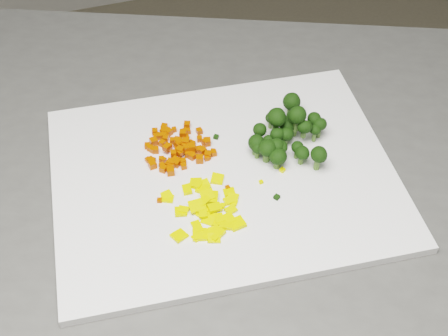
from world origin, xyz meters
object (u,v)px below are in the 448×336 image
object	(u,v)px
cutting_board	(224,176)
carrot_pile	(179,143)
pepper_pile	(206,202)
broccoli_pile	(293,128)
counter_block	(201,322)

from	to	relation	value
cutting_board	carrot_pile	bearing A→B (deg)	127.28
cutting_board	carrot_pile	world-z (taller)	carrot_pile
pepper_pile	broccoli_pile	bearing A→B (deg)	26.27
cutting_board	pepper_pile	world-z (taller)	pepper_pile
broccoli_pile	carrot_pile	bearing A→B (deg)	167.65
cutting_board	carrot_pile	size ratio (longest dim) A/B	4.50
pepper_pile	broccoli_pile	size ratio (longest dim) A/B	0.97
cutting_board	broccoli_pile	bearing A→B (deg)	13.44
counter_block	broccoli_pile	size ratio (longest dim) A/B	8.05
cutting_board	counter_block	bearing A→B (deg)	117.87
carrot_pile	pepper_pile	bearing A→B (deg)	-86.86
broccoli_pile	cutting_board	bearing A→B (deg)	-166.56
pepper_pile	cutting_board	bearing A→B (deg)	50.01
counter_block	carrot_pile	distance (m)	0.48
counter_block	cutting_board	xyz separation A→B (m)	(0.03, -0.05, 0.46)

